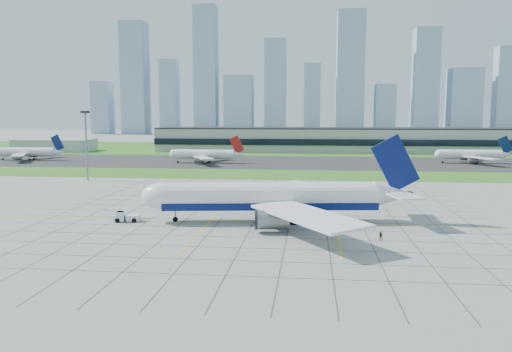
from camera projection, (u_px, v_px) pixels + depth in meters
The scene contains 16 objects.
ground at pixel (255, 220), 114.24m from camera, with size 1400.00×1400.00×0.00m, color #9F9F99.
grass_median at pixel (279, 175), 203.06m from camera, with size 700.00×35.00×0.04m, color #327321.
asphalt_taxiway at pixel (286, 162), 257.34m from camera, with size 700.00×75.00×0.04m, color #383838.
grass_far at pixel (293, 148), 365.90m from camera, with size 700.00×145.00×0.04m, color #327321.
apron_markings at pixel (261, 211), 125.14m from camera, with size 120.00×130.00×0.03m.
terminal at pixel (351, 139), 335.85m from camera, with size 260.00×43.00×15.80m.
service_block at pixel (55, 145), 338.20m from camera, with size 50.00×25.00×8.00m, color #B7B7B2.
light_mast at pixel (86, 137), 183.96m from camera, with size 2.50×2.50×25.60m.
city_skyline at pixel (294, 87), 621.25m from camera, with size 523.00×32.40×160.00m.
airliner at pixel (272, 198), 112.52m from camera, with size 62.87×63.34×19.83m.
pushback_tug at pixel (126, 217), 113.04m from camera, with size 8.36×3.49×2.30m.
crew_near at pixel (125, 220), 110.71m from camera, with size 0.65×0.43×1.79m, color black.
crew_far at pixel (381, 236), 95.76m from camera, with size 0.85×0.66×1.75m, color black.
distant_jet_0 at pixel (28, 152), 267.99m from camera, with size 37.05×42.66×14.08m.
distant_jet_1 at pixel (205, 154), 251.72m from camera, with size 35.91×42.66×14.08m.
distant_jet_2 at pixel (471, 154), 250.63m from camera, with size 35.27×42.66×14.08m.
Camera 1 is at (12.40, -111.49, 23.87)m, focal length 35.00 mm.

